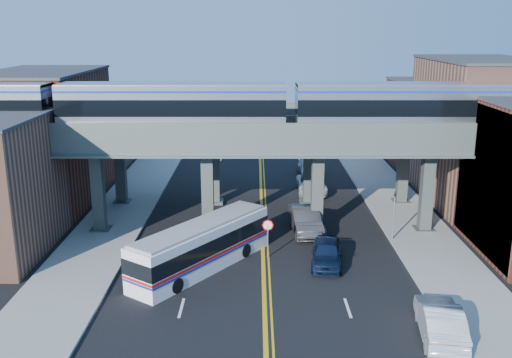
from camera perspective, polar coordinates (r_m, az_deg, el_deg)
ground at (r=35.15m, az=0.77°, el=-9.74°), size 120.00×120.00×0.00m
sidewalk_west at (r=45.76m, az=-13.99°, el=-4.12°), size 5.00×70.00×0.16m
sidewalk_east at (r=45.99m, az=15.13°, el=-4.10°), size 5.00×70.00×0.16m
building_west_b at (r=52.03m, az=-20.32°, el=3.86°), size 8.00×14.00×11.00m
building_west_c at (r=64.44m, az=-16.31°, el=4.82°), size 8.00×10.00×8.00m
building_east_b at (r=52.27m, az=21.34°, el=4.37°), size 8.00×14.00×12.00m
building_east_c at (r=64.62m, az=17.15°, el=5.23°), size 8.00×10.00×9.00m
mural_panel at (r=40.19m, az=21.94°, el=-0.46°), size 0.10×9.50×9.50m
elevated_viaduct_near at (r=40.77m, az=0.66°, el=3.33°), size 52.00×3.60×7.40m
elevated_viaduct_far at (r=47.65m, az=0.57°, el=5.03°), size 52.00×3.60×7.40m
transit_train at (r=40.71m, az=-8.30°, el=7.24°), size 48.80×3.06×3.57m
stop_sign at (r=37.26m, az=1.19°, el=-5.35°), size 0.76×0.09×2.63m
traffic_signal at (r=41.06m, az=13.64°, el=-3.04°), size 0.15×0.18×4.10m
transit_bus at (r=35.92m, az=-5.44°, el=-6.75°), size 8.35×10.25×2.81m
car_lane_a at (r=36.81m, az=7.09°, el=-7.32°), size 2.52×4.94×1.61m
car_lane_b at (r=42.21m, az=4.98°, el=-4.12°), size 2.32×5.74×1.86m
car_lane_c at (r=52.28m, az=5.58°, el=-0.56°), size 2.56×5.48×1.52m
car_lane_d at (r=58.67m, az=5.34°, el=1.14°), size 2.30×5.16×1.47m
car_parked_curb at (r=29.91m, az=17.94°, el=-13.33°), size 2.56×5.54×1.76m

